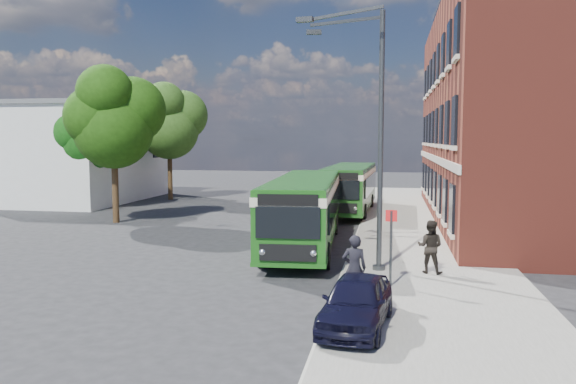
% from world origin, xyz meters
% --- Properties ---
extents(ground, '(120.00, 120.00, 0.00)m').
position_xyz_m(ground, '(0.00, 0.00, 0.00)').
color(ground, '#262628').
rests_on(ground, ground).
extents(pavement, '(6.00, 48.00, 0.15)m').
position_xyz_m(pavement, '(7.00, 8.00, 0.07)').
color(pavement, gray).
rests_on(pavement, ground).
extents(kerb_line, '(0.12, 48.00, 0.01)m').
position_xyz_m(kerb_line, '(3.95, 8.00, 0.01)').
color(kerb_line, beige).
rests_on(kerb_line, ground).
extents(brick_office, '(12.10, 26.00, 14.20)m').
position_xyz_m(brick_office, '(14.00, 12.00, 6.97)').
color(brick_office, maroon).
rests_on(brick_office, ground).
extents(white_building, '(9.40, 13.40, 7.30)m').
position_xyz_m(white_building, '(-18.00, 18.00, 3.66)').
color(white_building, silver).
rests_on(white_building, ground).
extents(flagpole, '(0.95, 0.10, 9.00)m').
position_xyz_m(flagpole, '(-12.45, 13.00, 4.94)').
color(flagpole, '#353739').
rests_on(flagpole, ground).
extents(street_lamp, '(2.96, 2.38, 9.00)m').
position_xyz_m(street_lamp, '(4.84, -2.00, 4.79)').
color(street_lamp, '#353739').
rests_on(street_lamp, ground).
extents(bus_stop_sign, '(0.35, 0.08, 2.52)m').
position_xyz_m(bus_stop_sign, '(5.60, -4.20, 1.51)').
color(bus_stop_sign, '#353739').
rests_on(bus_stop_sign, ground).
extents(bus_front, '(3.29, 12.50, 3.02)m').
position_xyz_m(bus_front, '(1.89, 2.55, 1.83)').
color(bus_front, '#195615').
rests_on(bus_front, ground).
extents(bus_rear, '(2.93, 10.79, 3.02)m').
position_xyz_m(bus_rear, '(3.00, 14.12, 1.83)').
color(bus_rear, '#1D4F1A').
rests_on(bus_rear, ground).
extents(parked_car, '(1.89, 3.84, 1.26)m').
position_xyz_m(parked_car, '(4.80, -8.20, 0.78)').
color(parked_car, black).
rests_on(parked_car, pavement).
extents(pedestrian_a, '(0.73, 0.52, 1.87)m').
position_xyz_m(pedestrian_a, '(4.60, -5.97, 1.09)').
color(pedestrian_a, black).
rests_on(pedestrian_a, pavement).
extents(pedestrian_b, '(1.03, 0.89, 1.81)m').
position_xyz_m(pedestrian_b, '(6.91, -2.18, 1.06)').
color(pedestrian_b, black).
rests_on(pedestrian_b, pavement).
extents(tree_left, '(5.16, 4.91, 8.71)m').
position_xyz_m(tree_left, '(-9.63, 7.57, 5.91)').
color(tree_left, '#392614').
rests_on(tree_left, ground).
extents(tree_mid, '(4.49, 4.27, 7.59)m').
position_xyz_m(tree_mid, '(-14.14, 12.94, 5.15)').
color(tree_mid, '#392614').
rests_on(tree_mid, ground).
extents(tree_right, '(5.34, 5.08, 9.02)m').
position_xyz_m(tree_right, '(-11.32, 19.62, 6.12)').
color(tree_right, '#392614').
rests_on(tree_right, ground).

